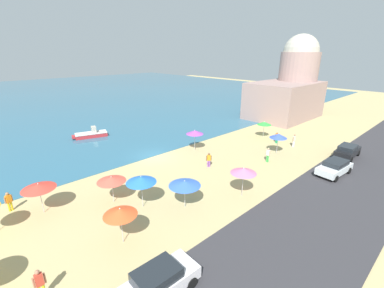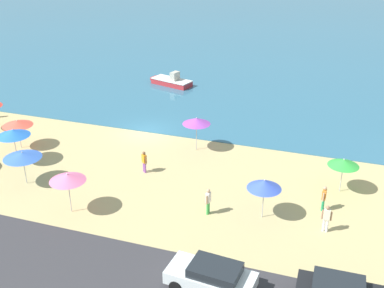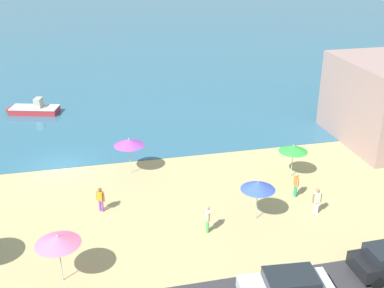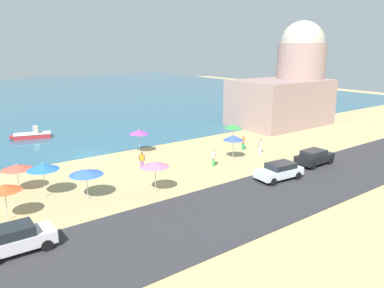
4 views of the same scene
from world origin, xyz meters
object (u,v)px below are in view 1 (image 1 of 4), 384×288
object	(u,v)px
beach_umbrella_3	(264,123)
bather_0	(209,159)
parked_car_2	(335,167)
beach_umbrella_9	(38,186)
bather_2	(9,201)
beach_umbrella_8	(195,132)
bather_4	(277,137)
parked_car_3	(160,281)
skiff_nearshore	(91,134)
bather_1	(294,140)
bather_5	(40,283)
beach_umbrella_4	(185,183)
bather_3	(268,154)
beach_umbrella_0	(120,212)
beach_umbrella_6	(244,171)
parked_car_0	(347,151)
harbor_fortress	(291,87)
beach_umbrella_5	(141,180)
beach_umbrella_10	(111,179)
beach_umbrella_2	(278,136)

from	to	relation	value
beach_umbrella_3	bather_0	world-z (taller)	beach_umbrella_3
beach_umbrella_3	parked_car_2	size ratio (longest dim) A/B	0.55
beach_umbrella_9	bather_2	bearing A→B (deg)	132.43
beach_umbrella_8	beach_umbrella_9	distance (m)	17.49
bather_0	bather_4	distance (m)	12.11
parked_car_3	skiff_nearshore	xyz separation A→B (m)	(7.82, 27.29, -0.44)
bather_1	bather_5	size ratio (longest dim) A/B	0.96
beach_umbrella_4	bather_3	bearing A→B (deg)	1.67
beach_umbrella_9	bather_1	distance (m)	28.20
beach_umbrella_3	bather_2	xyz separation A→B (m)	(-29.86, 3.13, -1.19)
parked_car_2	skiff_nearshore	distance (m)	30.87
beach_umbrella_9	beach_umbrella_0	bearing A→B (deg)	-68.23
beach_umbrella_4	beach_umbrella_9	bearing A→B (deg)	141.06
beach_umbrella_6	beach_umbrella_9	distance (m)	15.65
bather_4	bather_5	bearing A→B (deg)	-171.95
beach_umbrella_3	bather_3	size ratio (longest dim) A/B	1.40
beach_umbrella_0	bather_5	xyz separation A→B (m)	(-4.86, -0.90, -1.28)
bather_4	parked_car_3	bearing A→B (deg)	-162.40
beach_umbrella_6	bather_0	world-z (taller)	beach_umbrella_6
bather_4	skiff_nearshore	distance (m)	25.85
beach_umbrella_0	skiff_nearshore	xyz separation A→B (m)	(7.32, 22.63, -1.82)
beach_umbrella_6	parked_car_0	distance (m)	16.02
bather_1	parked_car_0	size ratio (longest dim) A/B	0.41
beach_umbrella_6	beach_umbrella_9	world-z (taller)	beach_umbrella_6
beach_umbrella_6	harbor_fortress	xyz separation A→B (m)	(30.22, 11.79, 3.04)
bather_4	bather_3	bearing A→B (deg)	-158.16
beach_umbrella_3	bather_0	size ratio (longest dim) A/B	1.49
parked_car_0	beach_umbrella_6	bearing A→B (deg)	168.78
beach_umbrella_6	beach_umbrella_8	bearing A→B (deg)	67.08
beach_umbrella_0	beach_umbrella_6	distance (m)	10.30
bather_3	harbor_fortress	bearing A→B (deg)	22.78
beach_umbrella_6	bather_1	size ratio (longest dim) A/B	1.55
beach_umbrella_4	bather_0	bearing A→B (deg)	29.88
bather_2	parked_car_0	world-z (taller)	bather_2
bather_0	beach_umbrella_3	bearing A→B (deg)	7.22
beach_umbrella_5	bather_1	world-z (taller)	beach_umbrella_5
beach_umbrella_5	skiff_nearshore	xyz separation A→B (m)	(4.19, 20.05, -1.93)
beach_umbrella_6	harbor_fortress	bearing A→B (deg)	21.32
beach_umbrella_8	bather_0	size ratio (longest dim) A/B	1.67
beach_umbrella_8	bather_2	world-z (taller)	beach_umbrella_8
beach_umbrella_0	beach_umbrella_6	bearing A→B (deg)	-9.64
bather_3	bather_4	distance (m)	6.92
parked_car_0	bather_2	bearing A→B (deg)	155.56
beach_umbrella_10	bather_2	distance (m)	7.70
beach_umbrella_10	bather_5	distance (m)	8.80
beach_umbrella_0	bather_0	xyz separation A→B (m)	(12.33, 4.21, -1.38)
parked_car_2	parked_car_0	bearing A→B (deg)	6.61
bather_3	beach_umbrella_5	bearing A→B (deg)	172.64
beach_umbrella_2	beach_umbrella_4	bearing A→B (deg)	-176.20
beach_umbrella_6	beach_umbrella_10	xyz separation A→B (m)	(-8.39, 6.52, -0.29)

